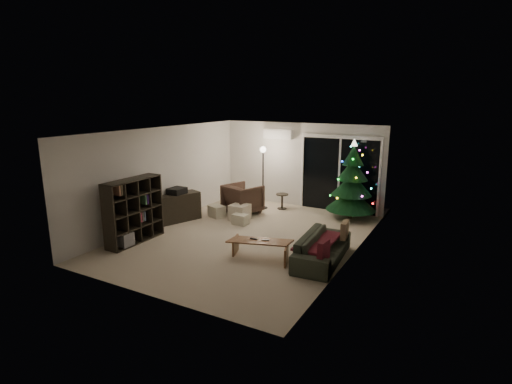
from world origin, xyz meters
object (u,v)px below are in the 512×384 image
coffee_table (260,249)px  christmas_tree (352,179)px  media_cabinet (178,207)px  sofa (322,248)px  armchair (243,199)px  bookshelf (128,210)px

coffee_table → christmas_tree: bearing=59.9°
media_cabinet → coffee_table: (3.14, -1.20, -0.18)m
sofa → coffee_table: 1.26m
media_cabinet → armchair: bearing=73.0°
coffee_table → media_cabinet: bearing=141.7°
sofa → christmas_tree: (-0.33, 3.17, 0.80)m
coffee_table → christmas_tree: size_ratio=0.57×
coffee_table → bookshelf: bearing=171.8°
media_cabinet → christmas_tree: bearing=52.8°
sofa → christmas_tree: christmas_tree is taller
christmas_tree → media_cabinet: bearing=-148.1°
armchair → coffee_table: size_ratio=0.74×
media_cabinet → sofa: size_ratio=0.62×
bookshelf → media_cabinet: bookshelf is taller
media_cabinet → coffee_table: size_ratio=0.96×
bookshelf → media_cabinet: (0.00, 1.71, -0.36)m
armchair → christmas_tree: bearing=-142.1°
coffee_table → christmas_tree: christmas_tree is taller
armchair → sofa: size_ratio=0.48×
bookshelf → christmas_tree: christmas_tree is taller
armchair → sofa: (3.16, -2.17, -0.14)m
media_cabinet → armchair: size_ratio=1.29×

